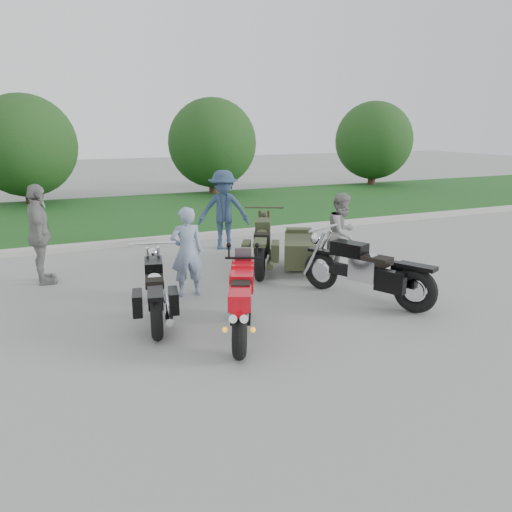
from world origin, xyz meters
name	(u,v)px	position (x,y,z in m)	size (l,w,h in m)	color
ground	(253,327)	(0.00, 0.00, 0.00)	(80.00, 80.00, 0.00)	gray
curb	(160,240)	(0.00, 6.00, 0.07)	(60.00, 0.30, 0.15)	#B2AFA7
grass_strip	(131,214)	(0.00, 10.15, 0.07)	(60.00, 8.00, 0.14)	#255A1F
tree_mid_left	(25,146)	(-3.00, 13.50, 2.19)	(3.60, 3.60, 4.00)	#3F2B1C
tree_mid_right	(212,143)	(4.00, 13.50, 2.19)	(3.60, 3.60, 4.00)	#3F2B1C
tree_far_right	(374,141)	(12.00, 13.50, 2.19)	(3.60, 3.60, 4.00)	#3F2B1C
sportbike_red	(241,301)	(-0.29, -0.28, 0.55)	(0.96, 1.87, 0.94)	black
cruiser_left	(156,293)	(-1.25, 0.83, 0.44)	(0.59, 2.23, 0.86)	black
cruiser_right	(371,273)	(2.28, 0.25, 0.49)	(1.23, 2.34, 0.97)	black
cruiser_sidecar	(284,249)	(1.78, 2.53, 0.45)	(1.88, 2.35, 0.97)	black
person_stripe	(187,252)	(-0.47, 1.79, 0.79)	(0.57, 0.38, 1.58)	#7F8FAD
person_grey	(342,233)	(2.80, 1.95, 0.81)	(0.79, 0.61, 1.62)	gray
person_denim	(224,210)	(1.29, 4.75, 0.95)	(1.22, 0.70, 1.89)	navy
person_back	(40,235)	(-2.78, 3.55, 0.94)	(1.10, 0.46, 1.88)	gray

